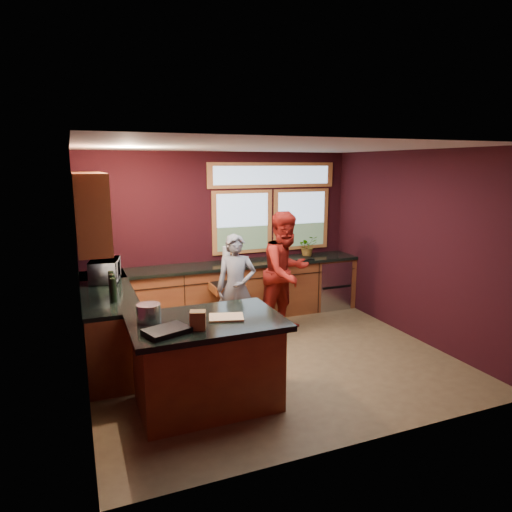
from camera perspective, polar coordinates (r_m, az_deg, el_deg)
floor at (r=6.13m, az=1.86°, el=-12.66°), size 4.50×4.50×0.00m
room_shell at (r=5.73m, az=-4.83°, el=4.36°), size 4.52×4.02×2.71m
back_counter at (r=7.52m, az=-1.97°, el=-4.29°), size 4.50×0.64×0.93m
left_counter at (r=6.30m, az=-18.02°, el=-7.97°), size 0.64×2.30×0.93m
island at (r=4.89m, az=-6.14°, el=-13.02°), size 1.55×1.05×0.95m
person_grey at (r=6.48m, az=-2.50°, el=-4.06°), size 0.65×0.53×1.54m
person_red at (r=6.84m, az=3.75°, el=-2.04°), size 1.06×0.94×1.82m
microwave at (r=6.53m, az=-18.36°, el=-1.72°), size 0.47×0.61×0.30m
potted_plant at (r=7.94m, az=6.46°, el=1.24°), size 0.32×0.28×0.36m
paper_towel at (r=7.31m, az=-3.73°, el=0.11°), size 0.12×0.12×0.28m
cutting_board at (r=4.73m, az=-3.74°, el=-7.65°), size 0.41×0.34×0.02m
stock_pot at (r=4.73m, az=-13.26°, el=-6.93°), size 0.24×0.24×0.18m
paper_bag at (r=4.43m, az=-7.28°, el=-7.97°), size 0.18×0.16×0.18m
black_tray at (r=4.39m, az=-11.09°, el=-9.17°), size 0.47×0.40×0.05m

